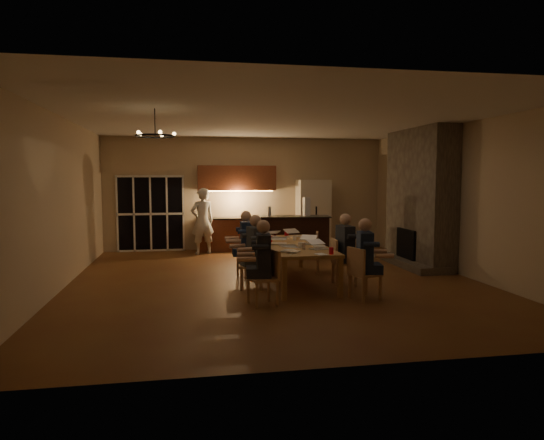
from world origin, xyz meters
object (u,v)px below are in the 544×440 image
Objects in this scene: mug_front at (300,245)px; can_right at (310,239)px; laptop_e at (270,232)px; plate_far at (306,239)px; chair_left_far at (249,256)px; bar_bottle at (270,211)px; dining_table at (294,263)px; person_right_near at (365,259)px; standing_person at (202,221)px; person_left_near at (263,262)px; laptop_d at (307,238)px; laptop_a at (290,245)px; chair_right_near at (365,273)px; chair_left_near at (263,278)px; person_right_mid at (345,250)px; chair_left_mid at (251,265)px; chair_right_far at (326,253)px; laptop_c at (279,238)px; redcup_mid at (270,239)px; plate_near at (320,247)px; can_silver at (304,246)px; person_left_far at (246,244)px; mug_back at (270,237)px; bar_island at (289,237)px; bar_blender at (306,206)px; laptop_b at (319,243)px; chandelier at (155,136)px; mug_mid at (295,238)px; plate_left at (290,250)px; person_left_mid at (256,252)px; laptop_f at (294,232)px; chair_right_mid at (344,262)px; redcup_far at (287,233)px; redcup_near at (331,251)px; refrigerator at (313,214)px.

can_right reaches higher than mug_front.
laptop_e is 0.82m from plate_far.
bar_bottle is (0.84, 2.38, 0.76)m from chair_left_far.
person_right_near is at bearing -61.55° from dining_table.
standing_person is at bearing 174.99° from chair_left_far.
person_left_near reaches higher than laptop_d.
laptop_a is 1.00× the size of laptop_d.
chair_left_near is at bearing 72.59° from chair_right_near.
mug_front is (-0.89, -0.01, 0.11)m from person_right_mid.
chair_right_far is (1.78, 1.17, 0.00)m from chair_left_mid.
chair_left_mid is 1.08m from chair_left_far.
dining_table is 9.45× the size of laptop_c.
chair_left_far is 7.42× the size of redcup_mid.
chair_left_far is 2.78× the size of laptop_c.
can_silver is at bearing -144.98° from plate_near.
laptop_d is at bearing 60.81° from person_left_far.
person_left_near is 2.41m from mug_back.
bar_island is 4.41× the size of bar_blender.
chandelier is at bearing 160.40° from laptop_b.
chair_left_mid is 1.83m from laptop_e.
laptop_a is (0.53, -1.55, 0.42)m from chair_left_far.
laptop_e is 1.78m from plate_near.
mug_mid is at bearing 82.73° from mug_front.
plate_left is at bearing -94.37° from bar_bottle.
person_right_near is 11.50× the size of redcup_mid.
laptop_e is (2.31, 2.12, -1.89)m from chandelier.
redcup_mid is at bearing -128.08° from bar_blender.
laptop_a is at bearing -143.36° from can_silver.
person_left_mid is 4.31× the size of laptop_f.
plate_left is 0.91× the size of plate_far.
chair_right_mid is at bearing -33.15° from redcup_mid.
laptop_c is at bearing 167.21° from person_left_near.
redcup_far is (-0.72, 0.75, 0.37)m from chair_right_far.
person_right_mid reaches higher than dining_table.
chair_left_far is (0.10, 1.07, 0.00)m from chair_left_mid.
person_right_mid reaches higher than chair_left_near.
chair_left_near is at bearing -100.17° from bar_island.
redcup_near is at bearing -106.21° from laptop_f.
chandelier is (-1.75, -0.48, 2.06)m from person_left_mid.
laptop_c reaches higher than plate_far.
chandelier is 2.03× the size of laptop_b.
laptop_f is (-0.64, 1.64, 0.17)m from person_right_mid.
refrigerator is 4.57m from laptop_c.
chair_right_near is at bearing -56.85° from redcup_mid.
person_right_near reaches higher than laptop_a.
bar_island is 1.48m from redcup_far.
person_left_near reaches higher than chair_right_far.
can_silver is at bearing -95.35° from mug_mid.
refrigerator is at bearing 74.19° from can_right.
chair_left_far is at bearing 154.49° from redcup_mid.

